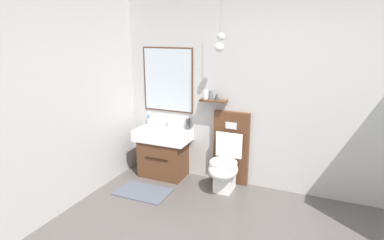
{
  "coord_description": "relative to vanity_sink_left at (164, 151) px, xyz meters",
  "views": [
    {
      "loc": [
        0.37,
        -2.09,
        2.03
      ],
      "look_at": [
        -1.2,
        1.57,
        0.93
      ],
      "focal_mm": 30.72,
      "sensor_mm": 36.0,
      "label": 1
    }
  ],
  "objects": [
    {
      "name": "wall_back",
      "position": [
        1.71,
        0.25,
        0.9
      ],
      "size": [
        4.89,
        0.62,
        2.51
      ],
      "color": "#B7B5B2",
      "rests_on": "ground"
    },
    {
      "name": "wall_left",
      "position": [
        -0.65,
        -1.77,
        0.89
      ],
      "size": [
        0.12,
        4.16,
        2.51
      ],
      "primitive_type": "cube",
      "color": "#B7B5B2",
      "rests_on": "ground"
    },
    {
      "name": "bath_mat",
      "position": [
        -0.0,
        -0.58,
        -0.36
      ],
      "size": [
        0.68,
        0.44,
        0.01
      ],
      "primitive_type": "cube",
      "color": "#474C56",
      "rests_on": "ground"
    },
    {
      "name": "vanity_sink_left",
      "position": [
        0.0,
        0.0,
        0.0
      ],
      "size": [
        0.76,
        0.46,
        0.68
      ],
      "color": "#56331E",
      "rests_on": "ground"
    },
    {
      "name": "tap_on_left_sink",
      "position": [
        -0.0,
        0.16,
        0.39
      ],
      "size": [
        0.03,
        0.13,
        0.11
      ],
      "color": "silver",
      "rests_on": "vanity_sink_left"
    },
    {
      "name": "toilet",
      "position": [
        0.95,
        -0.01,
        0.01
      ],
      "size": [
        0.48,
        0.62,
        1.0
      ],
      "color": "#56331E",
      "rests_on": "ground"
    },
    {
      "name": "toothbrush_cup",
      "position": [
        -0.3,
        0.15,
        0.38
      ],
      "size": [
        0.07,
        0.07,
        0.21
      ],
      "color": "silver",
      "rests_on": "vanity_sink_left"
    },
    {
      "name": "soap_dispenser",
      "position": [
        0.31,
        0.16,
        0.4
      ],
      "size": [
        0.06,
        0.06,
        0.19
      ],
      "color": "#4C4C51",
      "rests_on": "vanity_sink_left"
    }
  ]
}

